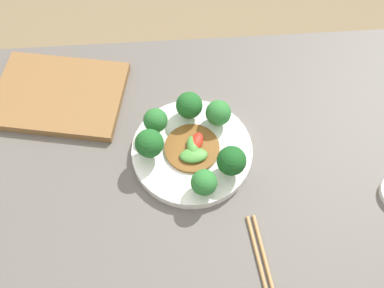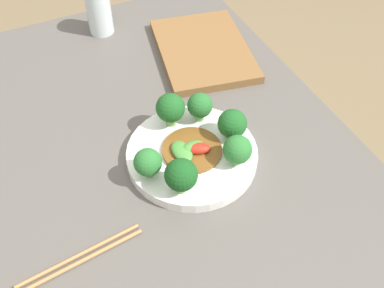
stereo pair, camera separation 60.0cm
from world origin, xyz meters
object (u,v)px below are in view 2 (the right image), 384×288
Objects in this scene: broccoli_south at (232,124)px; cutting_board at (203,50)px; broccoli_southwest at (237,150)px; broccoli_southeast at (200,106)px; plate at (192,155)px; chopsticks at (81,258)px; broccoli_northwest at (181,175)px; stirfry_center at (191,150)px; broccoli_north at (148,163)px; drinking_glass at (99,13)px; broccoli_east at (170,108)px.

broccoli_south is 0.20× the size of cutting_board.
broccoli_southwest is 0.94× the size of broccoli_south.
cutting_board is at bearing -28.24° from broccoli_southeast.
plate is 1.18× the size of chopsticks.
cutting_board is (0.29, -0.17, -0.00)m from plate.
plate is 0.10m from broccoli_northwest.
broccoli_northwest is at bearing -78.01° from chopsticks.
chopsticks is (-0.11, 0.25, -0.03)m from stirfry_center.
broccoli_southeast is at bearing 151.76° from cutting_board.
broccoli_southeast is at bearing -58.92° from broccoli_north.
broccoli_northwest is 0.33× the size of chopsticks.
drinking_glass is (0.41, 0.08, -0.00)m from broccoli_southeast.
stirfry_center is (0.07, -0.05, -0.03)m from broccoli_northwest.
plate is at bearing 149.79° from cutting_board.
stirfry_center is at bearing 48.66° from broccoli_southwest.
cutting_board is at bearing -16.88° from broccoli_southwest.
plate is at bearing -37.23° from broccoli_northwest.
broccoli_southeast is at bearing -169.61° from drinking_glass.
broccoli_east is 0.16m from broccoli_southwest.
broccoli_east is (0.08, 0.01, 0.05)m from plate.
drinking_glass is at bearing 9.07° from broccoli_southwest.
broccoli_southeast is 0.25m from cutting_board.
cutting_board is (0.35, -0.11, -0.05)m from broccoli_southwest.
drinking_glass is 0.50× the size of chopsticks.
plate is 2.20× the size of stirfry_center.
broccoli_southwest is at bearing 163.12° from cutting_board.
broccoli_south is 0.31× the size of chopsticks.
broccoli_south is (0.06, -0.02, 0.00)m from broccoli_southwest.
broccoli_southeast is 0.36m from chopsticks.
plate is at bearing -56.38° from stirfry_center.
stirfry_center is at bearing -177.45° from drinking_glass.
broccoli_northwest is (-0.07, 0.06, 0.05)m from plate.
drinking_glass reaches higher than broccoli_east.
chopsticks is at bearing 159.09° from drinking_glass.
plate is 2.34× the size of drinking_glass.
broccoli_east is 0.32m from chopsticks.
plate is 0.10m from broccoli_east.
plate is 3.56× the size of broccoli_northwest.
cutting_board is at bearing -16.15° from broccoli_south.
broccoli_southeast is 0.59× the size of drinking_glass.
broccoli_north is at bearing 138.89° from broccoli_east.
broccoli_northwest is 0.22× the size of cutting_board.
broccoli_east is at bearing 25.41° from broccoli_southwest.
stirfry_center is (-0.07, 0.05, -0.03)m from broccoli_southeast.
stirfry_center is at bearing 149.54° from cutting_board.
broccoli_east is at bearing 46.87° from broccoli_south.
broccoli_north reaches higher than stirfry_center.
broccoli_east is 0.06m from broccoli_southeast.
broccoli_southeast is 0.89× the size of broccoli_northwest.
broccoli_south is 0.30m from cutting_board.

